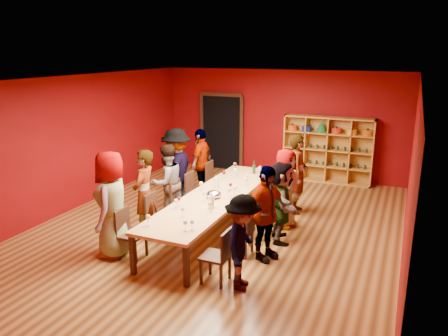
{
  "coord_description": "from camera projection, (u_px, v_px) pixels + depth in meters",
  "views": [
    {
      "loc": [
        3.41,
        -7.47,
        3.55
      ],
      "look_at": [
        -0.08,
        0.58,
        1.15
      ],
      "focal_mm": 35.0,
      "sensor_mm": 36.0,
      "label": 1
    }
  ],
  "objects": [
    {
      "name": "spittoon_bowl",
      "position": [
        214.0,
        194.0,
        8.47
      ],
      "size": [
        0.3,
        0.3,
        0.16
      ],
      "primitive_type": "ellipsoid",
      "color": "#B7B9BE",
      "rests_on": "tasting_table"
    },
    {
      "name": "wine_glass_1",
      "position": [
        210.0,
        204.0,
        7.71
      ],
      "size": [
        0.09,
        0.09,
        0.21
      ],
      "color": "silver",
      "rests_on": "tasting_table"
    },
    {
      "name": "wine_glass_13",
      "position": [
        260.0,
        167.0,
        10.1
      ],
      "size": [
        0.08,
        0.08,
        0.2
      ],
      "color": "silver",
      "rests_on": "tasting_table"
    },
    {
      "name": "person_right_1",
      "position": [
        265.0,
        213.0,
        7.44
      ],
      "size": [
        0.81,
        1.08,
        1.68
      ],
      "primitive_type": "imported",
      "rotation": [
        0.0,
        0.0,
        1.15
      ],
      "color": "pink",
      "rests_on": "ground"
    },
    {
      "name": "person_right_0",
      "position": [
        243.0,
        243.0,
        6.53
      ],
      "size": [
        0.55,
        1.02,
        1.49
      ],
      "primitive_type": "imported",
      "rotation": [
        0.0,
        0.0,
        1.74
      ],
      "color": "#16203D",
      "rests_on": "ground"
    },
    {
      "name": "wine_glass_2",
      "position": [
        235.0,
        188.0,
        8.6
      ],
      "size": [
        0.08,
        0.08,
        0.21
      ],
      "color": "silver",
      "rests_on": "tasting_table"
    },
    {
      "name": "wine_glass_19",
      "position": [
        183.0,
        210.0,
        7.51
      ],
      "size": [
        0.07,
        0.07,
        0.18
      ],
      "color": "silver",
      "rests_on": "tasting_table"
    },
    {
      "name": "wine_glass_0",
      "position": [
        179.0,
        199.0,
        8.0
      ],
      "size": [
        0.08,
        0.08,
        0.19
      ],
      "color": "silver",
      "rests_on": "tasting_table"
    },
    {
      "name": "person_left_2",
      "position": [
        167.0,
        182.0,
        9.24
      ],
      "size": [
        0.72,
        0.9,
        1.64
      ],
      "primitive_type": "imported",
      "rotation": [
        0.0,
        0.0,
        -1.99
      ],
      "color": "#525257",
      "rests_on": "ground"
    },
    {
      "name": "person_left_4",
      "position": [
        201.0,
        163.0,
        10.75
      ],
      "size": [
        0.49,
        1.01,
        1.69
      ],
      "primitive_type": "imported",
      "rotation": [
        0.0,
        0.0,
        -1.53
      ],
      "color": "#141537",
      "rests_on": "ground"
    },
    {
      "name": "chair_person_right_1",
      "position": [
        244.0,
        229.0,
        7.67
      ],
      "size": [
        0.42,
        0.42,
        0.89
      ],
      "color": "black",
      "rests_on": "ground"
    },
    {
      "name": "wine_glass_18",
      "position": [
        246.0,
        180.0,
        9.2
      ],
      "size": [
        0.08,
        0.08,
        0.19
      ],
      "color": "silver",
      "rests_on": "tasting_table"
    },
    {
      "name": "wine_glass_6",
      "position": [
        247.0,
        177.0,
        9.41
      ],
      "size": [
        0.08,
        0.08,
        0.19
      ],
      "color": "silver",
      "rests_on": "tasting_table"
    },
    {
      "name": "chair_person_left_0",
      "position": [
        128.0,
        231.0,
        7.57
      ],
      "size": [
        0.42,
        0.42,
        0.89
      ],
      "color": "black",
      "rests_on": "ground"
    },
    {
      "name": "wine_glass_4",
      "position": [
        235.0,
        165.0,
        10.3
      ],
      "size": [
        0.08,
        0.08,
        0.2
      ],
      "color": "silver",
      "rests_on": "tasting_table"
    },
    {
      "name": "wine_glass_17",
      "position": [
        176.0,
        201.0,
        7.86
      ],
      "size": [
        0.08,
        0.08,
        0.2
      ],
      "color": "silver",
      "rests_on": "tasting_table"
    },
    {
      "name": "chair_person_right_4",
      "position": [
        283.0,
        189.0,
        9.84
      ],
      "size": [
        0.42,
        0.42,
        0.89
      ],
      "color": "black",
      "rests_on": "ground"
    },
    {
      "name": "chair_person_left_2",
      "position": [
        180.0,
        199.0,
        9.21
      ],
      "size": [
        0.42,
        0.42,
        0.89
      ],
      "color": "black",
      "rests_on": "ground"
    },
    {
      "name": "person_right_4",
      "position": [
        298.0,
        174.0,
        9.61
      ],
      "size": [
        0.57,
        0.71,
        1.77
      ],
      "primitive_type": "imported",
      "rotation": [
        0.0,
        0.0,
        1.73
      ],
      "color": "#4E4D53",
      "rests_on": "ground"
    },
    {
      "name": "wine_glass_8",
      "position": [
        235.0,
        164.0,
        10.41
      ],
      "size": [
        0.07,
        0.07,
        0.18
      ],
      "color": "silver",
      "rests_on": "tasting_table"
    },
    {
      "name": "tasting_table",
      "position": [
        216.0,
        197.0,
        8.67
      ],
      "size": [
        1.1,
        4.5,
        0.75
      ],
      "color": "tan",
      "rests_on": "ground"
    },
    {
      "name": "chair_person_right_0",
      "position": [
        220.0,
        253.0,
        6.74
      ],
      "size": [
        0.42,
        0.42,
        0.89
      ],
      "color": "black",
      "rests_on": "ground"
    },
    {
      "name": "wine_glass_14",
      "position": [
        230.0,
        185.0,
        8.86
      ],
      "size": [
        0.07,
        0.07,
        0.18
      ],
      "color": "silver",
      "rests_on": "tasting_table"
    },
    {
      "name": "wine_glass_16",
      "position": [
        148.0,
        218.0,
        7.1
      ],
      "size": [
        0.08,
        0.08,
        0.2
      ],
      "color": "silver",
      "rests_on": "tasting_table"
    },
    {
      "name": "wine_glass_10",
      "position": [
        260.0,
        168.0,
        10.05
      ],
      "size": [
        0.08,
        0.08,
        0.19
      ],
      "color": "silver",
      "rests_on": "tasting_table"
    },
    {
      "name": "person_right_2",
      "position": [
        281.0,
        202.0,
        8.17
      ],
      "size": [
        0.91,
        1.5,
        1.56
      ],
      "primitive_type": "imported",
      "rotation": [
        0.0,
        0.0,
        1.94
      ],
      "color": "#535459",
      "rests_on": "ground"
    },
    {
      "name": "person_right_3",
      "position": [
        285.0,
        188.0,
        8.86
      ],
      "size": [
        0.58,
        0.87,
        1.63
      ],
      "primitive_type": "imported",
      "rotation": [
        0.0,
        0.0,
        1.38
      ],
      "color": "#5582AF",
      "rests_on": "ground"
    },
    {
      "name": "wine_glass_5",
      "position": [
        229.0,
        190.0,
        8.45
      ],
      "size": [
        0.09,
        0.09,
        0.21
      ],
      "color": "silver",
      "rests_on": "tasting_table"
    },
    {
      "name": "chair_person_left_3",
      "position": [
        194.0,
        190.0,
        9.79
      ],
      "size": [
        0.42,
        0.42,
        0.89
      ],
      "color": "black",
      "rests_on": "ground"
    },
    {
      "name": "wine_glass_11",
      "position": [
        192.0,
        222.0,
        6.95
      ],
      "size": [
        0.07,
        0.07,
        0.18
      ],
      "color": "silver",
      "rests_on": "tasting_table"
    },
    {
      "name": "carafe_a",
      "position": [
        217.0,
        183.0,
        9.03
      ],
      "size": [
        0.13,
        0.13,
        0.26
      ],
      "color": "silver",
      "rests_on": "tasting_table"
    },
    {
      "name": "carafe_b",
      "position": [
        211.0,
        202.0,
        7.89
      ],
      "size": [
        0.13,
        0.13,
        0.29
      ],
      "color": "silver",
      "rests_on": "tasting_table"
    },
    {
      "name": "chair_person_right_3",
      "position": [
        271.0,
        201.0,
        9.05
      ],
      "size": [
        0.42,
        0.42,
        0.89
      ],
      "color": "black",
      "rests_on": "ground"
    },
    {
      "name": "room_shell",
      "position": [
        216.0,
        158.0,
        8.46
      ],
      "size": [
        7.1,
        9.1,
        3.04
      ],
      "color": "brown",
      "rests_on": "ground"
    },
    {
      "name": "shelving_unit",
      "position": [
        328.0,
        146.0,
        11.88
      ],
      "size": [
        2.4,
        0.4,
        1.8
      ],
      "color": "#B57B28",
      "rests_on": "ground"
    },
    {
      "name": "person_left_3",
      "position": [
        177.0,
        169.0,
        9.84
      ],
      "size": [
        0.65,
        1.26,
        1.86
      ],
      "primitive_type": "imported",
      "rotation": [
        0.0,
        0.0,
        -1.43
      ],
      "color": "#4F4F54",
      "rests_on": "ground"
    },
    {
      "name": "chair_person_left_1",
      "position": [
        156.0,
        213.0,
        8.38
      ],
      "size": [
        0.42,
        0.42,
        0.89
      ],
      "color": "black",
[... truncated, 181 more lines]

